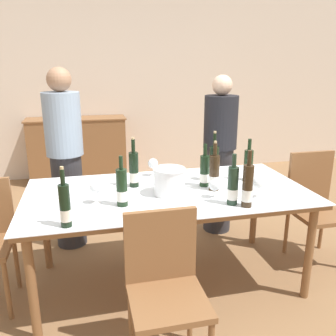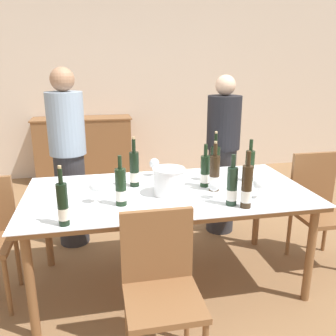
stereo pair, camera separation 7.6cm
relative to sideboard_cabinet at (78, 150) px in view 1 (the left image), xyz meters
The scene contains 22 objects.
ground_plane 2.96m from the sideboard_cabinet, 76.19° to the right, with size 12.00×12.00×0.00m, color olive.
back_wall 1.20m from the sideboard_cabinet, 22.59° to the left, with size 8.00×0.10×2.80m.
sideboard_cabinet is the anchor object (origin of this frame).
dining_table 2.93m from the sideboard_cabinet, 76.19° to the right, with size 2.11×1.06×0.78m.
ice_bucket 3.01m from the sideboard_cabinet, 76.63° to the right, with size 0.24×0.24×0.20m.
wine_bottle_0 3.47m from the sideboard_cabinet, 70.65° to the right, with size 0.07×0.07×0.39m.
wine_bottle_1 2.75m from the sideboard_cabinet, 80.14° to the right, with size 0.07×0.07×0.39m.
wine_bottle_2 2.94m from the sideboard_cabinet, 67.41° to the right, with size 0.08×0.08×0.41m.
wine_bottle_3 3.10m from the sideboard_cabinet, 70.20° to the right, with size 0.08×0.08×0.38m.
wine_bottle_4 3.39m from the sideboard_cabinet, 71.55° to the right, with size 0.07×0.07×0.35m.
wine_bottle_5 2.99m from the sideboard_cabinet, 70.28° to the right, with size 0.07×0.07×0.34m.
wine_bottle_6 3.09m from the sideboard_cabinet, 83.77° to the right, with size 0.08×0.08×0.35m.
wine_bottle_7 3.09m from the sideboard_cabinet, 62.94° to the right, with size 0.07×0.07×0.34m.
wine_bottle_8 3.31m from the sideboard_cabinet, 90.43° to the right, with size 0.07×0.07×0.37m.
wine_glass_0 3.22m from the sideboard_cabinet, 72.06° to the right, with size 0.08×0.08×0.14m.
wine_glass_1 2.99m from the sideboard_cabinet, 86.89° to the right, with size 0.08×0.08×0.15m.
wine_glass_2 2.56m from the sideboard_cabinet, 74.90° to the right, with size 0.09×0.09×0.15m.
wine_glass_3 3.39m from the sideboard_cabinet, 67.36° to the right, with size 0.08×0.08×0.14m.
chair_right_end 3.42m from the sideboard_cabinet, 53.30° to the right, with size 0.42×0.42×0.96m.
chair_near_front 3.63m from the sideboard_cabinet, 82.12° to the right, with size 0.42×0.42×0.91m.
person_host 2.04m from the sideboard_cabinet, 92.09° to the right, with size 0.33×0.33×1.67m.
person_guest_left 2.50m from the sideboard_cabinet, 55.01° to the right, with size 0.33×0.33×1.60m.
Camera 1 is at (-0.58, -2.45, 1.70)m, focal length 38.00 mm.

